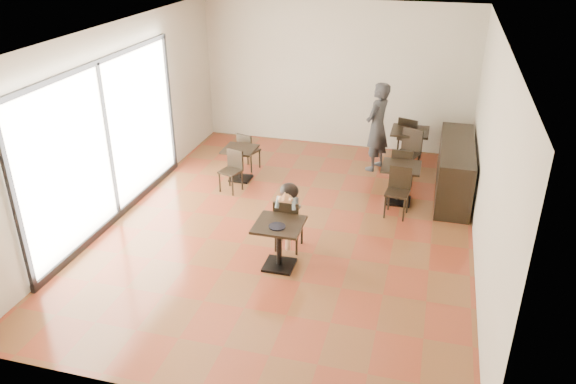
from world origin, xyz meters
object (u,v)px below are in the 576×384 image
(child, at_px, (289,217))
(chair_left_a, at_px, (249,151))
(cafe_table_left, at_px, (240,164))
(cafe_table_back, at_px, (408,148))
(adult_patron, at_px, (377,127))
(chair_mid_a, at_px, (403,169))
(child_table, at_px, (279,245))
(child_chair, at_px, (289,223))
(chair_left_b, at_px, (230,172))
(cafe_table_mid, at_px, (400,184))
(chair_mid_b, at_px, (397,193))
(chair_back_a, at_px, (410,138))
(chair_back_b, at_px, (407,154))

(child, bearing_deg, chair_left_a, 119.61)
(cafe_table_left, relative_size, cafe_table_back, 0.83)
(adult_patron, xyz_separation_m, chair_mid_a, (0.62, -0.88, -0.48))
(child_table, bearing_deg, chair_mid_a, 64.29)
(child_table, xyz_separation_m, chair_mid_a, (1.53, 3.17, 0.07))
(chair_left_a, bearing_deg, child_chair, 136.38)
(child_chair, bearing_deg, child_table, 90.00)
(child_chair, relative_size, chair_left_b, 1.11)
(cafe_table_mid, bearing_deg, child, -126.39)
(child_chair, xyz_separation_m, cafe_table_back, (1.56, 3.80, -0.04))
(chair_mid_b, distance_m, chair_left_a, 3.38)
(chair_mid_a, relative_size, chair_left_a, 1.09)
(chair_mid_b, bearing_deg, chair_back_a, 95.31)
(child_table, xyz_separation_m, chair_left_b, (-1.60, 2.27, 0.03))
(cafe_table_left, height_order, chair_back_b, chair_back_b)
(child_chair, distance_m, child, 0.11)
(cafe_table_left, bearing_deg, chair_back_b, 17.39)
(cafe_table_left, height_order, chair_left_b, chair_left_b)
(child_table, distance_m, chair_left_b, 2.77)
(child_table, height_order, chair_left_a, chair_left_a)
(chair_left_a, bearing_deg, chair_back_b, -155.33)
(cafe_table_mid, height_order, chair_back_a, chair_back_a)
(adult_patron, xyz_separation_m, chair_back_b, (0.65, -0.25, -0.43))
(cafe_table_left, xyz_separation_m, chair_mid_b, (3.13, -0.74, 0.10))
(adult_patron, relative_size, chair_back_b, 1.90)
(child, height_order, chair_mid_b, child)
(child, bearing_deg, child_chair, 0.00)
(cafe_table_mid, relative_size, chair_left_b, 0.91)
(child, bearing_deg, chair_mid_a, 59.78)
(adult_patron, height_order, chair_left_b, adult_patron)
(cafe_table_back, bearing_deg, adult_patron, -155.22)
(chair_mid_b, bearing_deg, cafe_table_back, 95.21)
(chair_back_b, bearing_deg, cafe_table_mid, -69.77)
(chair_left_a, relative_size, chair_back_b, 0.83)
(child_table, bearing_deg, chair_left_b, 125.24)
(cafe_table_mid, height_order, chair_mid_b, chair_mid_b)
(cafe_table_back, xyz_separation_m, chair_mid_b, (-0.03, -2.28, 0.03))
(chair_left_a, bearing_deg, child_table, 132.19)
(child, distance_m, chair_back_a, 4.48)
(child_chair, relative_size, cafe_table_left, 1.33)
(cafe_table_back, bearing_deg, chair_back_a, 90.00)
(child_table, distance_m, cafe_table_mid, 3.03)
(child_table, distance_m, chair_back_b, 4.11)
(child, xyz_separation_m, cafe_table_left, (-1.60, 2.27, -0.22))
(adult_patron, distance_m, chair_mid_a, 1.18)
(child_table, height_order, cafe_table_mid, child_table)
(adult_patron, distance_m, chair_left_a, 2.65)
(child, bearing_deg, chair_left_b, 133.01)
(cafe_table_left, relative_size, chair_back_a, 0.69)
(chair_mid_a, bearing_deg, chair_back_b, -86.65)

